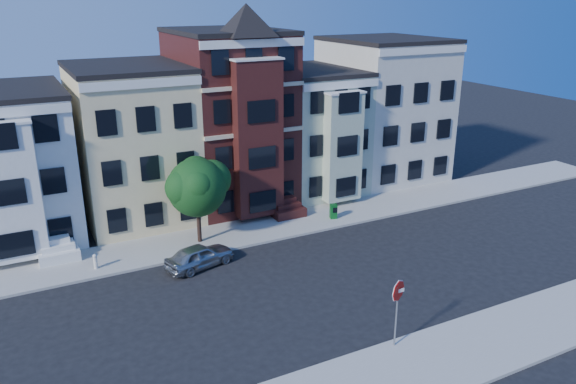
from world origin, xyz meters
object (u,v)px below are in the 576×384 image
newspaper_box (333,211)px  fire_hydrant (96,263)px  street_tree (197,191)px  stop_sign (397,309)px  parked_car (199,256)px

newspaper_box → fire_hydrant: newspaper_box is taller
street_tree → newspaper_box: street_tree is taller
street_tree → stop_sign: size_ratio=1.83×
newspaper_box → stop_sign: (-5.35, -13.71, 1.28)m
street_tree → stop_sign: bearing=-74.5°
parked_car → newspaper_box: parked_car is taller
street_tree → parked_car: street_tree is taller
parked_car → stop_sign: stop_sign is taller
parked_car → stop_sign: bearing=-170.8°
newspaper_box → stop_sign: 14.77m
parked_car → newspaper_box: 10.62m
newspaper_box → fire_hydrant: 15.60m
newspaper_box → stop_sign: size_ratio=0.28×
fire_hydrant → street_tree: bearing=7.6°
street_tree → parked_car: bearing=-108.8°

